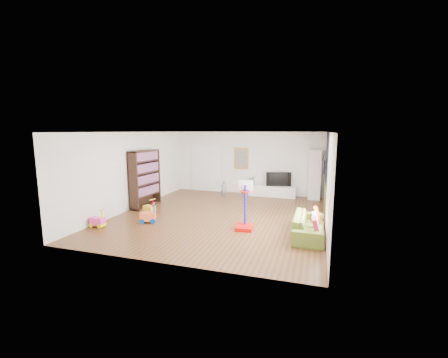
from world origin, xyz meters
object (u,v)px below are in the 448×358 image
(bookshelf, at_px, (145,179))
(sofa, at_px, (309,225))
(basketball_hoop, at_px, (245,205))
(media_console, at_px, (272,191))

(bookshelf, height_order, sofa, bookshelf)
(bookshelf, distance_m, basketball_hoop, 4.31)
(bookshelf, xyz_separation_m, sofa, (5.79, -1.43, -0.75))
(sofa, relative_size, basketball_hoop, 1.41)
(media_console, relative_size, basketball_hoop, 1.43)
(media_console, bearing_deg, sofa, -68.75)
(basketball_hoop, bearing_deg, bookshelf, 154.53)
(media_console, xyz_separation_m, bookshelf, (-4.15, -3.10, 0.80))
(media_console, xyz_separation_m, sofa, (1.64, -4.53, 0.05))
(bookshelf, bearing_deg, basketball_hoop, -15.91)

